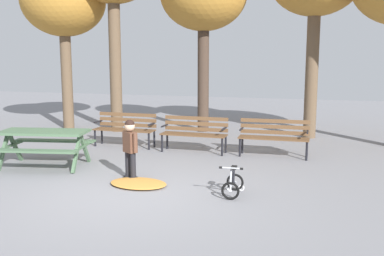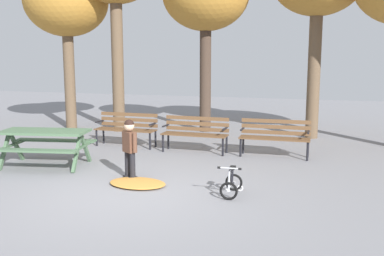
{
  "view_description": "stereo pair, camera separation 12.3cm",
  "coord_description": "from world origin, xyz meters",
  "px_view_note": "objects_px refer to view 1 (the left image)",
  "views": [
    {
      "loc": [
        3.12,
        -6.6,
        2.3
      ],
      "look_at": [
        0.57,
        1.93,
        0.85
      ],
      "focal_mm": 41.29,
      "sensor_mm": 36.0,
      "label": 1
    },
    {
      "loc": [
        3.24,
        -6.56,
        2.3
      ],
      "look_at": [
        0.57,
        1.93,
        0.85
      ],
      "focal_mm": 41.29,
      "sensor_mm": 36.0,
      "label": 2
    }
  ],
  "objects_px": {
    "picnic_table": "(44,139)",
    "park_bench_right": "(274,135)",
    "child_standing": "(130,144)",
    "kids_bicycle": "(233,183)",
    "park_bench_far_left": "(126,127)",
    "park_bench_left": "(195,131)"
  },
  "relations": [
    {
      "from": "child_standing",
      "to": "kids_bicycle",
      "type": "bearing_deg",
      "value": -11.02
    },
    {
      "from": "picnic_table",
      "to": "park_bench_left",
      "type": "xyz_separation_m",
      "value": [
        2.61,
        2.3,
        -0.08
      ]
    },
    {
      "from": "child_standing",
      "to": "park_bench_left",
      "type": "bearing_deg",
      "value": 80.0
    },
    {
      "from": "park_bench_right",
      "to": "child_standing",
      "type": "height_order",
      "value": "child_standing"
    },
    {
      "from": "picnic_table",
      "to": "kids_bicycle",
      "type": "bearing_deg",
      "value": -10.63
    },
    {
      "from": "park_bench_right",
      "to": "park_bench_far_left",
      "type": "bearing_deg",
      "value": 178.69
    },
    {
      "from": "park_bench_far_left",
      "to": "child_standing",
      "type": "bearing_deg",
      "value": -63.34
    },
    {
      "from": "kids_bicycle",
      "to": "park_bench_right",
      "type": "bearing_deg",
      "value": 84.04
    },
    {
      "from": "park_bench_far_left",
      "to": "park_bench_left",
      "type": "bearing_deg",
      "value": -4.66
    },
    {
      "from": "park_bench_left",
      "to": "child_standing",
      "type": "height_order",
      "value": "child_standing"
    },
    {
      "from": "picnic_table",
      "to": "park_bench_right",
      "type": "xyz_separation_m",
      "value": [
        4.51,
        2.37,
        -0.08
      ]
    },
    {
      "from": "park_bench_right",
      "to": "child_standing",
      "type": "relative_size",
      "value": 1.41
    },
    {
      "from": "park_bench_left",
      "to": "park_bench_right",
      "type": "relative_size",
      "value": 1.0
    },
    {
      "from": "park_bench_far_left",
      "to": "child_standing",
      "type": "distance_m",
      "value": 3.18
    },
    {
      "from": "park_bench_far_left",
      "to": "picnic_table",
      "type": "bearing_deg",
      "value": -106.14
    },
    {
      "from": "park_bench_left",
      "to": "kids_bicycle",
      "type": "bearing_deg",
      "value": -63.06
    },
    {
      "from": "park_bench_right",
      "to": "kids_bicycle",
      "type": "bearing_deg",
      "value": -95.96
    },
    {
      "from": "park_bench_right",
      "to": "child_standing",
      "type": "xyz_separation_m",
      "value": [
        -2.37,
        -2.76,
        0.17
      ]
    },
    {
      "from": "picnic_table",
      "to": "park_bench_left",
      "type": "height_order",
      "value": "park_bench_left"
    },
    {
      "from": "park_bench_left",
      "to": "park_bench_right",
      "type": "height_order",
      "value": "same"
    },
    {
      "from": "park_bench_far_left",
      "to": "park_bench_left",
      "type": "relative_size",
      "value": 1.0
    },
    {
      "from": "picnic_table",
      "to": "park_bench_right",
      "type": "height_order",
      "value": "park_bench_right"
    }
  ]
}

